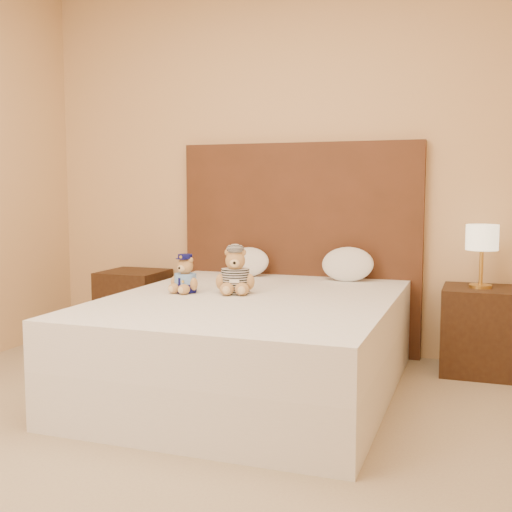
% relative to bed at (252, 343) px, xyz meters
% --- Properties ---
extents(ground, '(4.00, 4.50, 0.00)m').
position_rel_bed_xyz_m(ground, '(0.00, -1.20, -0.28)').
color(ground, tan).
rests_on(ground, ground).
extents(room_walls, '(4.04, 4.52, 2.72)m').
position_rel_bed_xyz_m(room_walls, '(0.00, -0.74, 1.53)').
color(room_walls, tan).
rests_on(room_walls, ground).
extents(bed, '(1.60, 2.00, 0.55)m').
position_rel_bed_xyz_m(bed, '(0.00, 0.00, 0.00)').
color(bed, white).
rests_on(bed, ground).
extents(headboard, '(1.75, 0.08, 1.50)m').
position_rel_bed_xyz_m(headboard, '(0.00, 1.01, 0.47)').
color(headboard, '#502A18').
rests_on(headboard, ground).
extents(nightstand_left, '(0.45, 0.45, 0.55)m').
position_rel_bed_xyz_m(nightstand_left, '(-1.25, 0.80, -0.00)').
color(nightstand_left, '#362111').
rests_on(nightstand_left, ground).
extents(nightstand_right, '(0.45, 0.45, 0.55)m').
position_rel_bed_xyz_m(nightstand_right, '(1.25, 0.80, -0.00)').
color(nightstand_right, '#362111').
rests_on(nightstand_right, ground).
extents(lamp, '(0.20, 0.20, 0.40)m').
position_rel_bed_xyz_m(lamp, '(1.25, 0.80, 0.57)').
color(lamp, gold).
rests_on(lamp, nightstand_right).
extents(teddy_police, '(0.23, 0.22, 0.23)m').
position_rel_bed_xyz_m(teddy_police, '(-0.43, 0.01, 0.39)').
color(teddy_police, '#A97541').
rests_on(teddy_police, bed).
extents(teddy_prisoner, '(0.30, 0.29, 0.27)m').
position_rel_bed_xyz_m(teddy_prisoner, '(-0.13, 0.08, 0.41)').
color(teddy_prisoner, '#A97541').
rests_on(teddy_prisoner, bed).
extents(pillow_left, '(0.32, 0.20, 0.22)m').
position_rel_bed_xyz_m(pillow_left, '(-0.33, 0.83, 0.39)').
color(pillow_left, white).
rests_on(pillow_left, bed).
extents(pillow_right, '(0.35, 0.23, 0.25)m').
position_rel_bed_xyz_m(pillow_right, '(0.39, 0.83, 0.40)').
color(pillow_right, white).
rests_on(pillow_right, bed).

